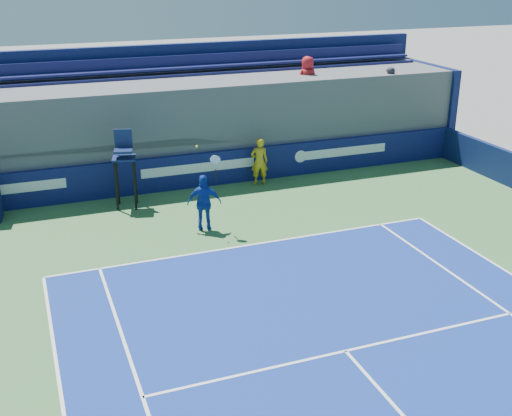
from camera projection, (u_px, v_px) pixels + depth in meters
name	position (u px, v px, depth m)	size (l,w,h in m)	color
ball_person	(259.00, 161.00, 22.15)	(0.60, 0.40, 1.66)	gold
back_hoarding	(198.00, 170.00, 22.01)	(20.40, 0.21, 1.20)	#0D134C
umpire_chair	(124.00, 161.00, 19.89)	(0.84, 0.84, 2.48)	black
tennis_player	(204.00, 203.00, 18.38)	(1.05, 0.67, 2.57)	#13339D
stadium_seating	(182.00, 122.00, 23.36)	(21.00, 4.05, 4.40)	#49494E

